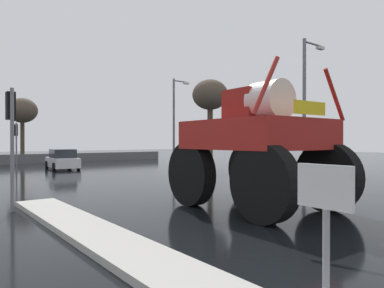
% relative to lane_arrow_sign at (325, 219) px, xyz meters
% --- Properties ---
extents(ground_plane, '(120.00, 120.00, 0.00)m').
position_rel_lane_arrow_sign_xyz_m(ground_plane, '(4.72, 16.77, -1.35)').
color(ground_plane, black).
extents(median_island, '(1.20, 11.58, 0.15)m').
position_rel_lane_arrow_sign_xyz_m(median_island, '(-0.13, 4.85, -1.27)').
color(median_island, '#B2AFA8').
rests_on(median_island, ground).
extents(lane_arrow_sign, '(0.07, 0.60, 1.74)m').
position_rel_lane_arrow_sign_xyz_m(lane_arrow_sign, '(0.00, 0.00, 0.00)').
color(lane_arrow_sign, '#99999E').
rests_on(lane_arrow_sign, median_island).
extents(oversize_sprayer, '(3.96, 5.41, 4.30)m').
position_rel_lane_arrow_sign_xyz_m(oversize_sprayer, '(5.22, 5.60, 0.65)').
color(oversize_sprayer, black).
rests_on(oversize_sprayer, ground).
extents(sedan_ahead, '(2.16, 4.23, 1.52)m').
position_rel_lane_arrow_sign_xyz_m(sedan_ahead, '(5.26, 24.97, -0.63)').
color(sedan_ahead, silver).
rests_on(sedan_ahead, ground).
extents(traffic_signal_near_left, '(0.24, 0.54, 3.71)m').
position_rel_lane_arrow_sign_xyz_m(traffic_signal_near_left, '(-1.00, 9.83, 1.36)').
color(traffic_signal_near_left, slate).
rests_on(traffic_signal_near_left, ground).
extents(traffic_signal_near_right, '(0.24, 0.54, 4.07)m').
position_rel_lane_arrow_sign_xyz_m(traffic_signal_near_right, '(8.36, 9.82, 1.62)').
color(traffic_signal_near_right, slate).
rests_on(traffic_signal_near_right, ground).
extents(traffic_signal_far_left, '(0.24, 0.55, 3.44)m').
position_rel_lane_arrow_sign_xyz_m(traffic_signal_far_left, '(2.28, 26.03, 1.16)').
color(traffic_signal_far_left, slate).
rests_on(traffic_signal_far_left, ground).
extents(streetlight_near_right, '(1.77, 0.24, 7.41)m').
position_rel_lane_arrow_sign_xyz_m(streetlight_near_right, '(12.68, 8.94, 2.79)').
color(streetlight_near_right, slate).
rests_on(streetlight_near_right, ground).
extents(streetlight_far_right, '(1.60, 0.24, 7.28)m').
position_rel_lane_arrow_sign_xyz_m(streetlight_far_right, '(13.51, 22.02, 2.70)').
color(streetlight_far_right, slate).
rests_on(streetlight_far_right, ground).
extents(bare_tree_right, '(2.68, 2.68, 6.75)m').
position_rel_lane_arrow_sign_xyz_m(bare_tree_right, '(14.08, 18.22, 4.12)').
color(bare_tree_right, '#473828').
rests_on(bare_tree_right, ground).
extents(bare_tree_far_center, '(2.76, 2.76, 6.21)m').
position_rel_lane_arrow_sign_xyz_m(bare_tree_far_center, '(4.48, 34.39, 3.60)').
color(bare_tree_far_center, '#473828').
rests_on(bare_tree_far_center, ground).
extents(roadside_barrier, '(28.89, 0.24, 0.90)m').
position_rel_lane_arrow_sign_xyz_m(roadside_barrier, '(4.72, 33.73, -0.90)').
color(roadside_barrier, '#59595B').
rests_on(roadside_barrier, ground).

